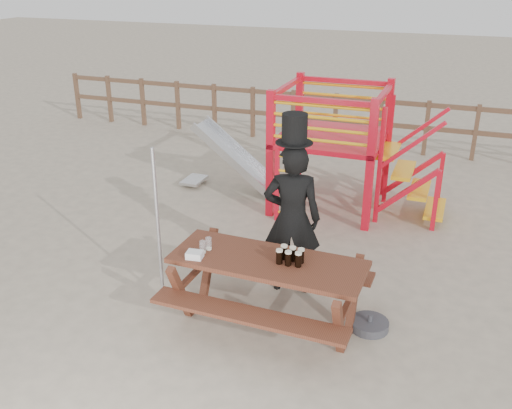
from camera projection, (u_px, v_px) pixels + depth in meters
The scene contains 10 objects.
ground at pixel (241, 310), 6.96m from camera, with size 60.00×60.00×0.00m, color #B5A58D.
back_fence at pixel (358, 116), 12.69m from camera, with size 15.09×0.09×1.20m.
playground_fort at pixel (326, 145), 9.58m from camera, with size 4.71×1.84×2.10m.
picnic_table at pixel (267, 284), 6.50m from camera, with size 2.22×1.56×0.85m.
man_with_hat at pixel (292, 215), 7.03m from camera, with size 0.80×0.62×2.32m.
metal_pole at pixel (158, 228), 6.79m from camera, with size 0.04×0.04×2.00m, color #B2B2B7.
parasol_base at pixel (369, 325), 6.59m from camera, with size 0.45×0.45×0.19m.
paper_bag at pixel (195, 255), 6.40m from camera, with size 0.18×0.14×0.08m, color white.
stout_pints at pixel (291, 256), 6.28m from camera, with size 0.29×0.20×0.17m.
empty_glasses at pixel (206, 246), 6.54m from camera, with size 0.10×0.17×0.15m.
Camera 1 is at (2.24, -5.44, 3.94)m, focal length 40.00 mm.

